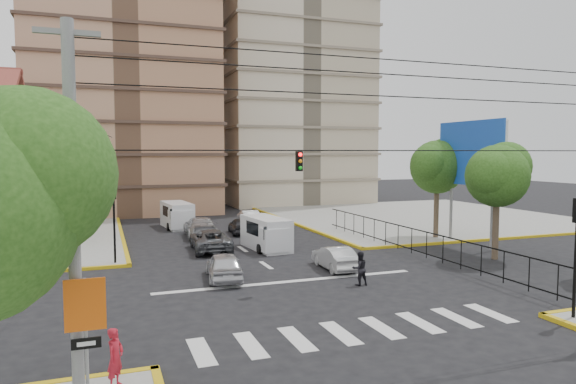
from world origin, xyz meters
name	(u,v)px	position (x,y,z in m)	size (l,w,h in m)	color
ground	(299,288)	(0.00, 0.00, 0.00)	(160.00, 160.00, 0.00)	black
sidewalk_ne	(418,216)	(20.00, 20.00, 0.07)	(26.00, 26.00, 0.15)	gray
crosswalk_stripes	(361,330)	(0.00, -6.00, 0.01)	(12.00, 2.40, 0.01)	silver
stop_line	(290,281)	(0.00, 1.20, 0.01)	(13.00, 0.40, 0.01)	silver
tower_beige	(288,9)	(14.00, 40.00, 24.00)	(17.00, 16.00, 48.00)	tan
park_fence	(411,256)	(9.00, 4.50, 0.00)	(0.10, 22.50, 1.66)	black
billboard	(471,155)	(14.45, 6.00, 6.00)	(0.36, 6.20, 8.10)	slate
tree_park_a	(498,173)	(13.08, 2.01, 5.01)	(4.41, 3.60, 6.83)	#473828
tree_park_c	(438,164)	(14.09, 9.01, 5.34)	(4.65, 3.80, 7.25)	#473828
tree_tudor	(45,167)	(-11.90, 16.01, 5.22)	(5.39, 4.40, 7.43)	#473828
traffic_light_nw	(114,209)	(-7.80, 7.80, 3.11)	(0.28, 0.22, 4.40)	black
traffic_light_hanging	(317,160)	(0.00, -2.04, 5.90)	(18.00, 9.12, 0.92)	black
utility_pole_sw	(73,216)	(-9.00, -9.00, 4.77)	(1.40, 0.28, 9.00)	slate
district_sign	(86,317)	(-8.80, -9.24, 2.45)	(0.90, 0.12, 3.20)	slate
van_right_lane	(267,234)	(1.43, 9.31, 0.99)	(2.27, 4.72, 2.05)	silver
van_left_lane	(177,216)	(-2.63, 20.71, 1.01)	(2.27, 4.79, 2.08)	silver
car_silver_front_left	(224,266)	(-2.88, 2.68, 0.68)	(1.61, 4.01, 1.36)	silver
car_white_front_right	(335,258)	(3.14, 2.85, 0.62)	(1.32, 3.78, 1.24)	silver
car_grey_mid_left	(211,240)	(-2.03, 10.15, 0.68)	(2.27, 4.93, 1.37)	#595C61
car_silver_rear_left	(200,227)	(-1.69, 15.66, 0.74)	(2.07, 5.09, 1.48)	#B2B3B7
car_darkgrey_mid_right	(240,226)	(1.43, 16.04, 0.62)	(1.47, 3.66, 1.25)	#29282B
car_white_rear_right	(249,218)	(3.31, 20.35, 0.65)	(1.38, 3.95, 1.30)	silver
pedestrian_sw_corner	(115,358)	(-8.16, -7.96, 0.93)	(0.57, 0.37, 1.55)	red
pedestrian_crosswalk	(360,268)	(2.83, -0.53, 0.79)	(0.77, 0.60, 1.59)	black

